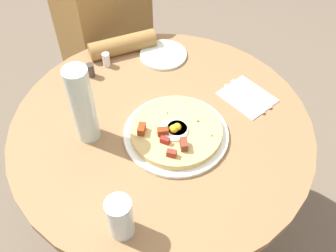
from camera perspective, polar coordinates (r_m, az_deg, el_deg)
The scene contains 13 objects.
ground_plane at distance 1.88m, azimuth -0.70°, elevation -14.60°, with size 6.00×6.00×0.00m, color #6B5B4C.
dining_table at distance 1.40m, azimuth -0.91°, elevation -4.42°, with size 0.99×0.99×0.73m.
person_seated at distance 1.91m, azimuth -8.54°, elevation 10.21°, with size 0.44×0.48×1.14m.
pizza_plate at distance 1.23m, azimuth 1.03°, elevation -1.30°, with size 0.33×0.33×0.01m, color white.
breakfast_pizza at distance 1.22m, azimuth 0.98°, elevation -0.81°, with size 0.29×0.29×0.05m.
bread_plate at distance 1.52m, azimuth -0.70°, elevation 10.45°, with size 0.18×0.18×0.01m, color silver.
napkin at distance 1.38m, azimuth 11.57°, elevation 4.21°, with size 0.17×0.14×0.00m, color white.
fork at distance 1.39m, azimuth 12.08°, elevation 4.68°, with size 0.18×0.01×0.01m, color silver.
knife at distance 1.37m, azimuth 11.10°, elevation 4.01°, with size 0.18×0.01×0.01m, color silver.
water_glass at distance 1.01m, azimuth -7.05°, elevation -13.22°, with size 0.07×0.07×0.14m, color silver.
water_bottle at distance 1.16m, azimuth -12.48°, elevation 2.98°, with size 0.07×0.07×0.27m, color silver.
salt_shaker at distance 1.48m, azimuth -9.08°, elevation 9.63°, with size 0.03×0.03×0.05m, color white.
pepper_shaker at distance 1.44m, azimuth -11.33°, elevation 8.05°, with size 0.03×0.03×0.05m, color #3F3833.
Camera 1 is at (-0.58, -0.60, 1.69)m, focal length 41.40 mm.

